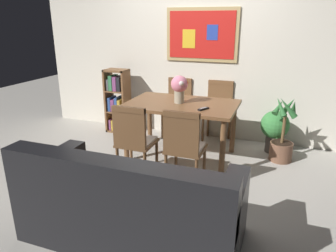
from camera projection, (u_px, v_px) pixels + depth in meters
ground_plane at (166, 167)px, 3.98m from camera, size 12.00×12.00×0.00m
wall_back_with_painting at (197, 52)px, 4.76m from camera, size 5.20×0.14×2.60m
dining_table at (182, 110)px, 4.09m from camera, size 1.42×0.93×0.75m
dining_chair_near_right at (184, 143)px, 3.30m from camera, size 0.40×0.41×0.91m
dining_chair_far_left at (178, 102)px, 4.94m from camera, size 0.40×0.41×0.91m
dining_chair_far_right at (218, 106)px, 4.73m from camera, size 0.40×0.41×0.91m
dining_chair_near_left at (134, 137)px, 3.48m from camera, size 0.40×0.41×0.91m
leather_couch at (130, 207)px, 2.57m from camera, size 1.80×0.84×0.84m
bookshelf at (117, 102)px, 5.12m from camera, size 0.36×0.28×1.03m
potted_ivy at (275, 128)px, 4.33m from camera, size 0.39×0.39×0.60m
potted_palm at (282, 140)px, 4.07m from camera, size 0.32×0.33×0.89m
flower_vase at (179, 87)px, 4.00m from camera, size 0.22×0.22×0.35m
tv_remote at (203, 109)px, 3.75m from camera, size 0.11×0.16×0.02m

